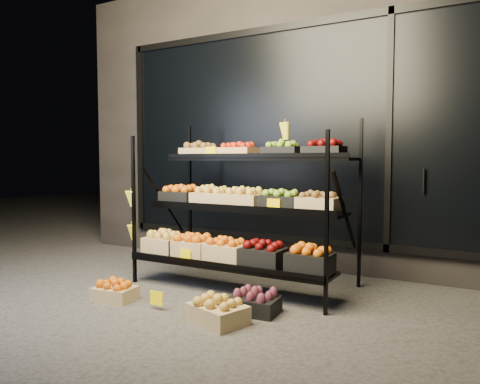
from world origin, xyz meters
The scene contains 8 objects.
ground centered at (0.00, 0.00, 0.00)m, with size 24.00×24.00×0.00m, color #514F4C.
building centered at (0.00, 2.59, 1.75)m, with size 6.00×2.08×3.50m.
display_rack centered at (-0.01, 0.60, 0.79)m, with size 2.18×1.02×1.74m.
tag_floor_a centered at (-0.25, -0.40, 0.06)m, with size 0.13×0.01×0.12m, color #FFE300.
tag_floor_b centered at (0.27, -0.40, 0.06)m, with size 0.13×0.01×0.12m, color #FFE300.
floor_crate_left centered at (-0.75, -0.38, 0.09)m, with size 0.39×0.31×0.19m.
floor_crate_midright centered at (0.37, -0.41, 0.10)m, with size 0.50×0.43×0.21m.
floor_crate_right centered at (0.50, -0.07, 0.09)m, with size 0.41×0.32×0.20m.
Camera 1 is at (2.27, -3.39, 1.26)m, focal length 35.00 mm.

